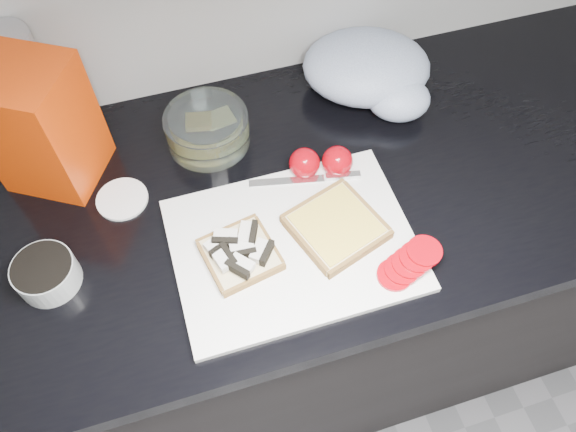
% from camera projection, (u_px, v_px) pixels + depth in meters
% --- Properties ---
extents(base_cabinet, '(3.50, 0.60, 0.86)m').
position_uv_depth(base_cabinet, '(230.00, 312.00, 1.39)').
color(base_cabinet, black).
rests_on(base_cabinet, ground).
extents(countertop, '(3.50, 0.64, 0.04)m').
position_uv_depth(countertop, '(208.00, 212.00, 1.01)').
color(countertop, black).
rests_on(countertop, base_cabinet).
extents(cutting_board, '(0.40, 0.30, 0.01)m').
position_uv_depth(cutting_board, '(293.00, 245.00, 0.94)').
color(cutting_board, white).
rests_on(cutting_board, countertop).
extents(bread_left, '(0.14, 0.14, 0.04)m').
position_uv_depth(bread_left, '(239.00, 253.00, 0.91)').
color(bread_left, beige).
rests_on(bread_left, cutting_board).
extents(bread_right, '(0.18, 0.18, 0.02)m').
position_uv_depth(bread_right, '(336.00, 227.00, 0.94)').
color(bread_right, beige).
rests_on(bread_right, cutting_board).
extents(tomato_slices, '(0.13, 0.09, 0.02)m').
position_uv_depth(tomato_slices, '(409.00, 263.00, 0.90)').
color(tomato_slices, '#A1030D').
rests_on(tomato_slices, cutting_board).
extents(knife, '(0.20, 0.06, 0.01)m').
position_uv_depth(knife, '(319.00, 178.00, 1.01)').
color(knife, silver).
rests_on(knife, cutting_board).
extents(seed_tub, '(0.10, 0.10, 0.05)m').
position_uv_depth(seed_tub, '(46.00, 273.00, 0.89)').
color(seed_tub, '#A3A9A8').
rests_on(seed_tub, countertop).
extents(tub_lid, '(0.12, 0.12, 0.01)m').
position_uv_depth(tub_lid, '(122.00, 199.00, 1.00)').
color(tub_lid, white).
rests_on(tub_lid, countertop).
extents(glass_bowl, '(0.16, 0.16, 0.07)m').
position_uv_depth(glass_bowl, '(207.00, 129.00, 1.05)').
color(glass_bowl, silver).
rests_on(glass_bowl, countertop).
extents(bread_bag, '(0.20, 0.20, 0.24)m').
position_uv_depth(bread_bag, '(40.00, 125.00, 0.94)').
color(bread_bag, red).
rests_on(bread_bag, countertop).
extents(steel_canister, '(0.10, 0.10, 0.23)m').
position_uv_depth(steel_canister, '(26.00, 91.00, 0.99)').
color(steel_canister, '#B5B6BA').
rests_on(steel_canister, countertop).
extents(grocery_bag, '(0.30, 0.29, 0.11)m').
position_uv_depth(grocery_bag, '(371.00, 71.00, 1.10)').
color(grocery_bag, silver).
rests_on(grocery_bag, countertop).
extents(whole_tomatoes, '(0.11, 0.07, 0.06)m').
position_uv_depth(whole_tomatoes, '(321.00, 162.00, 1.01)').
color(whole_tomatoes, '#A1030D').
rests_on(whole_tomatoes, countertop).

